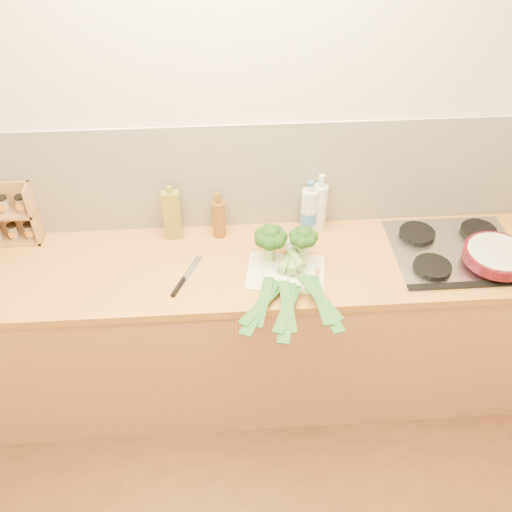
{
  "coord_description": "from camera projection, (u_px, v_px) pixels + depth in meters",
  "views": [
    {
      "loc": [
        -0.04,
        -0.75,
        2.62
      ],
      "look_at": [
        0.08,
        1.1,
        1.02
      ],
      "focal_mm": 40.0,
      "sensor_mm": 36.0,
      "label": 1
    }
  ],
  "objects": [
    {
      "name": "leek_back",
      "position": [
        304.0,
        272.0,
        2.45
      ],
      "size": [
        0.2,
        0.6,
        0.04
      ],
      "rotation": [
        0.0,
        0.0,
        0.25
      ],
      "color": "white",
      "rests_on": "chopping_board"
    },
    {
      "name": "counter",
      "position": [
        238.0,
        329.0,
        2.89
      ],
      "size": [
        3.2,
        0.62,
        0.9
      ],
      "color": "tan",
      "rests_on": "ground"
    },
    {
      "name": "oil_tin",
      "position": [
        172.0,
        215.0,
        2.66
      ],
      "size": [
        0.08,
        0.05,
        0.28
      ],
      "color": "olive",
      "rests_on": "counter"
    },
    {
      "name": "amber_bottle",
      "position": [
        219.0,
        218.0,
        2.69
      ],
      "size": [
        0.06,
        0.06,
        0.24
      ],
      "color": "brown",
      "rests_on": "counter"
    },
    {
      "name": "broccoli_right",
      "position": [
        303.0,
        238.0,
        2.51
      ],
      "size": [
        0.13,
        0.13,
        0.19
      ],
      "color": "#97BC6D",
      "rests_on": "chopping_board"
    },
    {
      "name": "broccoli_left",
      "position": [
        271.0,
        237.0,
        2.51
      ],
      "size": [
        0.15,
        0.15,
        0.19
      ],
      "color": "#97BC6D",
      "rests_on": "chopping_board"
    },
    {
      "name": "room_shell",
      "position": [
        232.0,
        178.0,
        2.64
      ],
      "size": [
        3.5,
        3.5,
        3.5
      ],
      "color": "beige",
      "rests_on": "ground"
    },
    {
      "name": "spice_rack",
      "position": [
        9.0,
        217.0,
        2.64
      ],
      "size": [
        0.25,
        0.1,
        0.31
      ],
      "color": "#A67A47",
      "rests_on": "counter"
    },
    {
      "name": "chefs_knife",
      "position": [
        182.0,
        282.0,
        2.49
      ],
      "size": [
        0.14,
        0.27,
        0.02
      ],
      "rotation": [
        0.0,
        0.0,
        -0.41
      ],
      "color": "silver",
      "rests_on": "counter"
    },
    {
      "name": "glass_bottle",
      "position": [
        319.0,
        206.0,
        2.72
      ],
      "size": [
        0.07,
        0.07,
        0.3
      ],
      "color": "silver",
      "rests_on": "counter"
    },
    {
      "name": "leek_mid",
      "position": [
        292.0,
        272.0,
        2.47
      ],
      "size": [
        0.19,
        0.67,
        0.04
      ],
      "rotation": [
        0.0,
        0.0,
        -0.2
      ],
      "color": "white",
      "rests_on": "chopping_board"
    },
    {
      "name": "leek_front",
      "position": [
        280.0,
        273.0,
        2.49
      ],
      "size": [
        0.33,
        0.6,
        0.04
      ],
      "rotation": [
        0.0,
        0.0,
        -0.46
      ],
      "color": "white",
      "rests_on": "chopping_board"
    },
    {
      "name": "gas_hob",
      "position": [
        456.0,
        251.0,
        2.64
      ],
      "size": [
        0.58,
        0.5,
        0.04
      ],
      "color": "silver",
      "rests_on": "counter"
    },
    {
      "name": "water_bottle",
      "position": [
        308.0,
        212.0,
        2.71
      ],
      "size": [
        0.08,
        0.08,
        0.26
      ],
      "color": "silver",
      "rests_on": "counter"
    },
    {
      "name": "chopping_board",
      "position": [
        286.0,
        273.0,
        2.54
      ],
      "size": [
        0.38,
        0.31,
        0.01
      ],
      "primitive_type": "cube",
      "rotation": [
        0.0,
        0.0,
        -0.17
      ],
      "color": "#EFE5D0",
      "rests_on": "counter"
    },
    {
      "name": "skillet",
      "position": [
        498.0,
        255.0,
        2.54
      ],
      "size": [
        0.42,
        0.3,
        0.05
      ],
      "rotation": [
        0.0,
        0.0,
        0.37
      ],
      "color": "#520D17",
      "rests_on": "gas_hob"
    }
  ]
}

